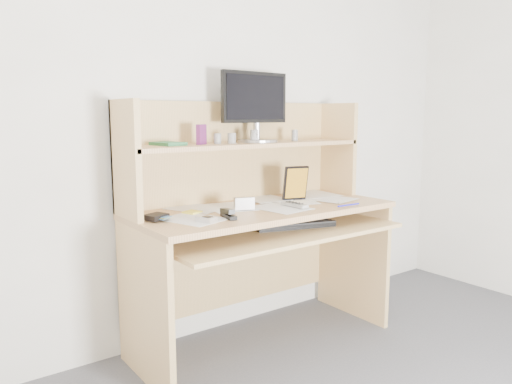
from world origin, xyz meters
TOP-DOWN VIEW (x-y plane):
  - back_wall at (0.00, 1.80)m, footprint 3.60×0.04m
  - desk at (0.00, 1.56)m, footprint 1.40×0.70m
  - paper_clutter at (0.00, 1.48)m, footprint 1.32×0.54m
  - keyboard at (0.11, 1.37)m, footprint 0.45×0.27m
  - tv_remote at (0.12, 1.38)m, footprint 0.06×0.17m
  - flip_phone at (-0.43, 1.34)m, footprint 0.07×0.10m
  - stapler at (-0.31, 1.35)m, footprint 0.06×0.13m
  - wallet at (-0.60, 1.50)m, footprint 0.12×0.11m
  - sticky_note_pad at (-0.38, 1.56)m, footprint 0.09×0.09m
  - digital_camera at (-0.14, 1.46)m, footprint 0.11×0.07m
  - game_case at (0.25, 1.52)m, footprint 0.14×0.05m
  - blue_pen at (0.36, 1.22)m, footprint 0.15×0.01m
  - card_box at (-0.29, 1.62)m, footprint 0.07×0.06m
  - shelf_book at (-0.45, 1.66)m, footprint 0.14×0.18m
  - chip_stack_a at (-0.19, 1.63)m, footprint 0.04×0.04m
  - chip_stack_b at (0.03, 1.60)m, footprint 0.04×0.04m
  - chip_stack_c at (-0.11, 1.61)m, footprint 0.05×0.05m
  - chip_stack_d at (0.31, 1.60)m, footprint 0.04×0.04m
  - monitor at (0.07, 1.66)m, footprint 0.44×0.22m

SIDE VIEW (x-z plane):
  - keyboard at x=0.11m, z-range 0.65..0.68m
  - desk at x=0.00m, z-range 0.04..1.34m
  - paper_clutter at x=0.00m, z-range 0.75..0.76m
  - sticky_note_pad at x=-0.38m, z-range 0.75..0.76m
  - blue_pen at x=0.36m, z-range 0.76..0.76m
  - tv_remote at x=0.12m, z-range 0.76..0.77m
  - flip_phone at x=-0.43m, z-range 0.76..0.78m
  - wallet at x=-0.60m, z-range 0.76..0.78m
  - stapler at x=-0.31m, z-range 0.76..0.80m
  - digital_camera at x=-0.14m, z-range 0.76..0.82m
  - game_case at x=0.25m, z-range 0.76..0.95m
  - shelf_book at x=-0.45m, z-range 1.08..1.10m
  - chip_stack_a at x=-0.19m, z-range 1.08..1.13m
  - chip_stack_c at x=-0.11m, z-range 1.08..1.14m
  - chip_stack_d at x=0.31m, z-range 1.08..1.15m
  - chip_stack_b at x=0.03m, z-range 1.08..1.15m
  - card_box at x=-0.29m, z-range 1.08..1.18m
  - back_wall at x=0.00m, z-range 0.00..2.50m
  - monitor at x=0.07m, z-range 1.09..1.47m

